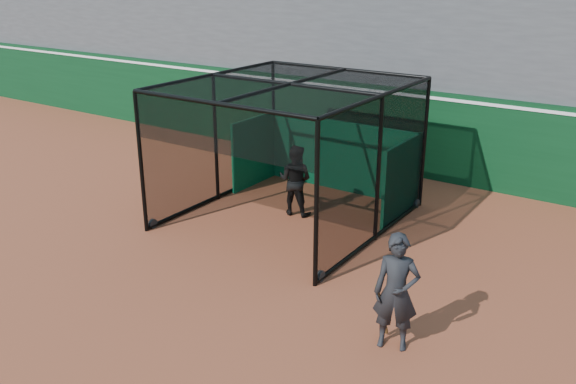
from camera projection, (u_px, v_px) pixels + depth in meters
The scene contains 6 objects.
ground at pixel (213, 288), 11.54m from camera, with size 120.00×120.00×0.00m, color brown.
outfield_wall at pixel (403, 129), 17.69m from camera, with size 50.00×0.50×2.50m.
grandstand at pixel (459, 8), 19.51m from camera, with size 50.00×7.85×8.95m.
batting_cage at pixel (290, 153), 14.25m from camera, with size 4.66×5.15×3.24m.
batter at pixel (295, 180), 14.73m from camera, with size 0.85×0.66×1.75m, color black.
on_deck_player at pixel (396, 292), 9.45m from camera, with size 0.82×0.67×1.94m.
Camera 1 is at (6.91, -7.63, 5.70)m, focal length 38.00 mm.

